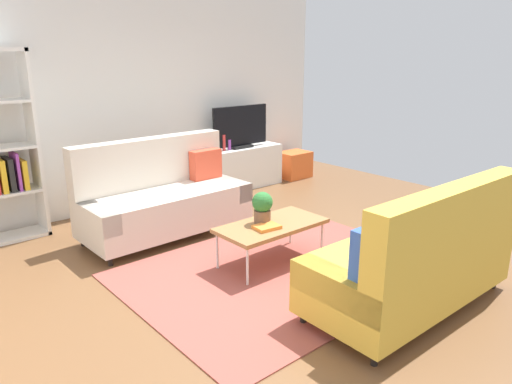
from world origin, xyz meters
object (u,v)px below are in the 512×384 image
(bottle_1, at_px, (224,143))
(couch_beige, at_px, (164,197))
(tv, at_px, (240,128))
(bottle_0, at_px, (218,146))
(tv_console, at_px, (240,168))
(table_book_0, at_px, (267,227))
(couch_green, at_px, (416,259))
(storage_trunk, at_px, (294,165))
(coffee_table, at_px, (271,226))
(bottle_2, at_px, (229,145))
(vase_0, at_px, (207,147))
(potted_plant, at_px, (262,207))

(bottle_1, bearing_deg, couch_beige, -149.33)
(tv, bearing_deg, bottle_0, -177.38)
(tv_console, xyz_separation_m, tv, (0.00, -0.02, 0.63))
(table_book_0, bearing_deg, tv_console, 56.22)
(couch_beige, bearing_deg, couch_green, 102.26)
(couch_green, height_order, storage_trunk, couch_green)
(couch_beige, xyz_separation_m, tv_console, (1.91, 0.98, -0.12))
(coffee_table, xyz_separation_m, bottle_2, (1.29, 2.36, 0.32))
(couch_green, height_order, bottle_0, couch_green)
(tv, height_order, vase_0, tv)
(potted_plant, distance_m, bottle_2, 2.66)
(vase_0, distance_m, bottle_0, 0.17)
(coffee_table, xyz_separation_m, tv, (1.53, 2.38, 0.56))
(couch_green, distance_m, bottle_0, 3.87)
(couch_beige, xyz_separation_m, bottle_1, (1.58, 0.94, 0.32))
(bottle_0, bearing_deg, tv, 2.62)
(vase_0, bearing_deg, couch_beige, -142.39)
(bottle_1, bearing_deg, bottle_0, 180.00)
(couch_beige, distance_m, bottle_2, 1.95)
(storage_trunk, height_order, bottle_2, bottle_2)
(storage_trunk, xyz_separation_m, potted_plant, (-2.68, -2.23, 0.37))
(bottle_0, distance_m, bottle_1, 0.11)
(tv, height_order, bottle_0, tv)
(tv, height_order, storage_trunk, tv)
(couch_beige, bearing_deg, vase_0, -143.38)
(tv_console, height_order, storage_trunk, tv_console)
(coffee_table, relative_size, potted_plant, 3.43)
(tv_console, distance_m, bottle_2, 0.46)
(tv, relative_size, vase_0, 6.26)
(storage_trunk, bearing_deg, tv_console, 174.81)
(coffee_table, relative_size, tv_console, 0.79)
(table_book_0, relative_size, vase_0, 1.50)
(vase_0, distance_m, bottle_1, 0.27)
(bottle_0, bearing_deg, bottle_2, 0.00)
(potted_plant, bearing_deg, bottle_2, 59.42)
(tv, xyz_separation_m, bottle_1, (-0.33, -0.02, -0.19))
(vase_0, bearing_deg, bottle_2, -14.50)
(couch_green, relative_size, bottle_2, 12.35)
(potted_plant, xyz_separation_m, bottle_1, (1.25, 2.29, 0.17))
(potted_plant, height_order, bottle_2, bottle_2)
(couch_green, distance_m, potted_plant, 1.54)
(vase_0, relative_size, bottle_2, 1.03)
(tv, bearing_deg, couch_beige, -153.42)
(coffee_table, relative_size, vase_0, 6.88)
(couch_green, xyz_separation_m, potted_plant, (-0.34, 1.49, 0.15))
(storage_trunk, xyz_separation_m, bottle_1, (-1.43, 0.06, 0.54))
(table_book_0, relative_size, bottle_1, 1.00)
(bottle_2, bearing_deg, table_book_0, -120.30)
(potted_plant, relative_size, table_book_0, 1.34)
(tv, bearing_deg, potted_plant, -124.46)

